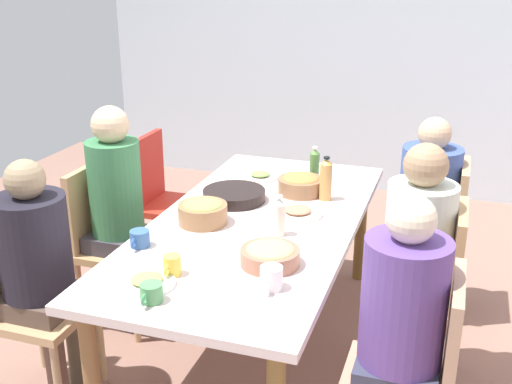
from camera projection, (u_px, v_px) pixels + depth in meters
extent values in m
plane|color=#8B6455|center=(256.00, 345.00, 3.34)|extent=(6.36, 6.36, 0.00)
cube|color=silver|center=(357.00, 41.00, 5.30)|extent=(0.12, 4.54, 2.60)
cube|color=silver|center=(256.00, 224.00, 3.10)|extent=(2.06, 0.97, 0.04)
cylinder|color=olive|center=(245.00, 215.00, 4.17)|extent=(0.07, 0.07, 0.68)
cylinder|color=brown|center=(92.00, 381.00, 2.51)|extent=(0.07, 0.07, 0.68)
cylinder|color=olive|center=(361.00, 229.00, 3.93)|extent=(0.07, 0.07, 0.68)
cube|color=tan|center=(424.00, 239.00, 3.57)|extent=(0.40, 0.40, 0.04)
cylinder|color=tan|center=(450.00, 292.00, 3.44)|extent=(0.04, 0.04, 0.43)
cylinder|color=tan|center=(452.00, 265.00, 3.74)|extent=(0.04, 0.04, 0.43)
cylinder|color=tan|center=(387.00, 283.00, 3.54)|extent=(0.04, 0.04, 0.43)
cylinder|color=tan|center=(394.00, 257.00, 3.85)|extent=(0.04, 0.04, 0.43)
cube|color=tan|center=(462.00, 204.00, 3.43)|extent=(0.38, 0.04, 0.45)
cylinder|color=brown|center=(402.00, 276.00, 3.60)|extent=(0.09, 0.09, 0.45)
cylinder|color=brown|center=(405.00, 264.00, 3.74)|extent=(0.09, 0.09, 0.45)
cube|color=#504D3A|center=(425.00, 229.00, 3.54)|extent=(0.30, 0.30, 0.10)
cylinder|color=#3A5299|center=(430.00, 185.00, 3.45)|extent=(0.33, 0.33, 0.43)
sphere|color=tan|center=(435.00, 134.00, 3.35)|extent=(0.18, 0.18, 0.18)
cube|color=tan|center=(120.00, 250.00, 3.42)|extent=(0.40, 0.40, 0.04)
cylinder|color=tan|center=(113.00, 269.00, 3.70)|extent=(0.04, 0.04, 0.43)
cylinder|color=tan|center=(80.00, 296.00, 3.40)|extent=(0.04, 0.04, 0.43)
cylinder|color=tan|center=(164.00, 277.00, 3.60)|extent=(0.04, 0.04, 0.43)
cylinder|color=tan|center=(136.00, 306.00, 3.30)|extent=(0.04, 0.04, 0.43)
cube|color=tan|center=(88.00, 207.00, 3.40)|extent=(0.38, 0.04, 0.45)
cylinder|color=#484638|center=(146.00, 281.00, 3.54)|extent=(0.09, 0.09, 0.45)
cylinder|color=#473B3D|center=(132.00, 294.00, 3.40)|extent=(0.09, 0.09, 0.45)
cube|color=#3B3740|center=(120.00, 240.00, 3.40)|extent=(0.30, 0.30, 0.10)
cylinder|color=#3A7C4D|center=(115.00, 188.00, 3.30)|extent=(0.28, 0.28, 0.51)
sphere|color=beige|center=(110.00, 125.00, 3.18)|extent=(0.20, 0.20, 0.20)
cube|color=tan|center=(396.00, 383.00, 2.34)|extent=(0.40, 0.40, 0.04)
cube|color=tan|center=(453.00, 338.00, 2.21)|extent=(0.38, 0.04, 0.45)
cube|color=#34364B|center=(397.00, 369.00, 2.32)|extent=(0.30, 0.30, 0.10)
cylinder|color=#5E408E|center=(404.00, 301.00, 2.22)|extent=(0.31, 0.31, 0.48)
sphere|color=beige|center=(411.00, 219.00, 2.11)|extent=(0.18, 0.18, 0.18)
cube|color=tan|center=(413.00, 296.00, 2.96)|extent=(0.40, 0.40, 0.04)
cylinder|color=tan|center=(443.00, 363.00, 2.83)|extent=(0.04, 0.04, 0.43)
cylinder|color=tan|center=(447.00, 324.00, 3.13)|extent=(0.04, 0.04, 0.43)
cylinder|color=tan|center=(369.00, 349.00, 2.93)|extent=(0.04, 0.04, 0.43)
cylinder|color=tan|center=(379.00, 313.00, 3.23)|extent=(0.04, 0.04, 0.43)
cube|color=tan|center=(458.00, 257.00, 2.82)|extent=(0.38, 0.04, 0.45)
cylinder|color=#31374F|center=(386.00, 340.00, 2.99)|extent=(0.09, 0.09, 0.45)
cylinder|color=#323355|center=(390.00, 323.00, 3.13)|extent=(0.09, 0.09, 0.45)
cube|color=#273549|center=(414.00, 285.00, 2.93)|extent=(0.30, 0.30, 0.10)
cylinder|color=silver|center=(419.00, 231.00, 2.84)|extent=(0.32, 0.32, 0.45)
sphere|color=#A07E5D|center=(426.00, 165.00, 2.73)|extent=(0.20, 0.20, 0.20)
cube|color=red|center=(175.00, 207.00, 4.03)|extent=(0.40, 0.40, 0.04)
cylinder|color=#B0341E|center=(164.00, 225.00, 4.31)|extent=(0.04, 0.04, 0.43)
cylinder|color=#B52A1A|center=(141.00, 245.00, 4.01)|extent=(0.04, 0.04, 0.43)
cylinder|color=#B1371B|center=(210.00, 232.00, 4.21)|extent=(0.04, 0.04, 0.43)
cylinder|color=red|center=(189.00, 253.00, 3.91)|extent=(0.04, 0.04, 0.43)
cube|color=red|center=(147.00, 169.00, 4.01)|extent=(0.38, 0.04, 0.45)
cube|color=tan|center=(43.00, 313.00, 2.81)|extent=(0.40, 0.40, 0.04)
cylinder|color=tan|center=(41.00, 329.00, 3.09)|extent=(0.04, 0.04, 0.43)
cylinder|color=tan|center=(100.00, 342.00, 2.99)|extent=(0.04, 0.04, 0.43)
cylinder|color=tan|center=(58.00, 384.00, 2.69)|extent=(0.04, 0.04, 0.43)
cube|color=tan|center=(3.00, 260.00, 2.78)|extent=(0.38, 0.04, 0.45)
cylinder|color=brown|center=(77.00, 347.00, 2.93)|extent=(0.09, 0.09, 0.45)
cylinder|color=brown|center=(56.00, 367.00, 2.79)|extent=(0.09, 0.09, 0.45)
cube|color=brown|center=(41.00, 301.00, 2.79)|extent=(0.30, 0.30, 0.10)
cylinder|color=black|center=(34.00, 245.00, 2.70)|extent=(0.31, 0.31, 0.45)
sphere|color=#9C8463|center=(25.00, 180.00, 2.59)|extent=(0.17, 0.17, 0.17)
cylinder|color=white|center=(298.00, 213.00, 3.16)|extent=(0.25, 0.25, 0.01)
ellipsoid|color=#D4785B|center=(298.00, 210.00, 3.15)|extent=(0.14, 0.14, 0.02)
cylinder|color=silver|center=(260.00, 177.00, 3.69)|extent=(0.20, 0.20, 0.01)
ellipsoid|color=#75974D|center=(260.00, 174.00, 3.68)|extent=(0.11, 0.11, 0.02)
cylinder|color=white|center=(147.00, 283.00, 2.47)|extent=(0.23, 0.23, 0.01)
ellipsoid|color=tan|center=(147.00, 279.00, 2.46)|extent=(0.13, 0.13, 0.02)
cylinder|color=#956943|center=(203.00, 214.00, 3.04)|extent=(0.24, 0.24, 0.10)
ellipsoid|color=#91AB51|center=(202.00, 204.00, 3.03)|extent=(0.19, 0.19, 0.04)
cylinder|color=#A16850|center=(270.00, 257.00, 2.63)|extent=(0.25, 0.25, 0.07)
ellipsoid|color=#D0BB6C|center=(270.00, 249.00, 2.62)|extent=(0.20, 0.20, 0.04)
cylinder|color=#916544|center=(301.00, 186.00, 3.44)|extent=(0.25, 0.25, 0.09)
ellipsoid|color=#B5763E|center=(301.00, 178.00, 3.42)|extent=(0.20, 0.20, 0.04)
cylinder|color=black|center=(234.00, 195.00, 3.34)|extent=(0.34, 0.34, 0.06)
cylinder|color=black|center=(216.00, 210.00, 3.10)|extent=(0.18, 0.02, 0.02)
cylinder|color=yellow|center=(172.00, 265.00, 2.54)|extent=(0.07, 0.07, 0.09)
torus|color=#E6C247|center=(167.00, 270.00, 2.50)|extent=(0.05, 0.01, 0.05)
cylinder|color=#375E95|center=(140.00, 238.00, 2.80)|extent=(0.09, 0.09, 0.08)
torus|color=#2C579C|center=(134.00, 244.00, 2.75)|extent=(0.05, 0.01, 0.05)
cylinder|color=white|center=(271.00, 278.00, 2.43)|extent=(0.09, 0.09, 0.09)
torus|color=white|center=(267.00, 285.00, 2.38)|extent=(0.05, 0.01, 0.05)
cylinder|color=#509157|center=(152.00, 293.00, 2.34)|extent=(0.09, 0.09, 0.07)
torus|color=#418B57|center=(145.00, 300.00, 2.29)|extent=(0.05, 0.01, 0.05)
cylinder|color=tan|center=(326.00, 182.00, 3.33)|extent=(0.07, 0.07, 0.20)
cone|color=gold|center=(327.00, 161.00, 3.29)|extent=(0.06, 0.06, 0.03)
cylinder|color=black|center=(327.00, 158.00, 3.28)|extent=(0.03, 0.03, 0.01)
cylinder|color=#46763B|center=(314.00, 169.00, 3.58)|extent=(0.06, 0.06, 0.18)
cone|color=#55843A|center=(315.00, 151.00, 3.54)|extent=(0.05, 0.05, 0.03)
cylinder|color=white|center=(315.00, 148.00, 3.54)|extent=(0.03, 0.03, 0.01)
cylinder|color=silver|center=(279.00, 220.00, 2.90)|extent=(0.06, 0.06, 0.16)
cone|color=silver|center=(279.00, 201.00, 2.87)|extent=(0.05, 0.05, 0.03)
cylinder|color=white|center=(279.00, 197.00, 2.86)|extent=(0.03, 0.03, 0.01)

